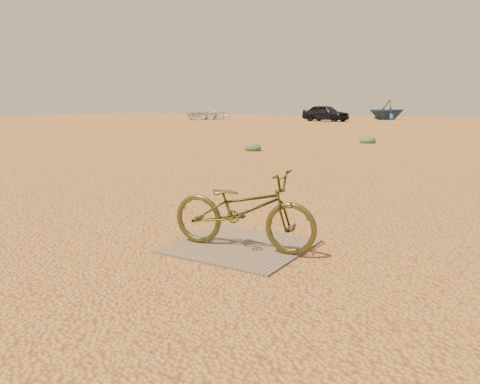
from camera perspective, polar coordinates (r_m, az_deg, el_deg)
The scene contains 8 objects.
ground at distance 5.18m, azimuth -1.70°, elevation -6.16°, with size 120.00×120.00×0.00m, color gold.
plywood_board at distance 5.01m, azimuth -0.00°, elevation -6.60°, with size 1.35×1.29×0.02m, color #826D56.
bicycle at distance 4.81m, azimuth 0.39°, elevation -2.13°, with size 0.55×1.56×0.82m, color #474820.
car at distance 44.19m, azimuth 10.39°, elevation 9.45°, with size 1.77×4.39×1.49m, color black.
boat_near_left at distance 48.75m, azimuth -4.47°, elevation 9.49°, with size 4.05×5.67×1.17m, color white.
boat_far_left at distance 50.08m, azimuth 17.46°, elevation 9.55°, with size 3.30×3.82×2.01m, color navy.
kale_a at distance 15.53m, azimuth 1.58°, elevation 5.06°, with size 0.56×0.56×0.31m, color #567650.
kale_c at distance 19.32m, azimuth 15.28°, elevation 5.78°, with size 0.65×0.65×0.36m, color #567650.
Camera 1 is at (2.71, -4.16, 1.49)m, focal length 35.00 mm.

